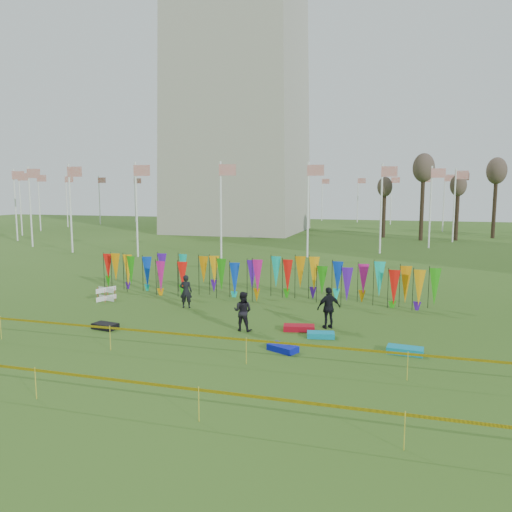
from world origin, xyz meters
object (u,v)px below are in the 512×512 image
(person_left, at_px, (186,291))
(person_mid, at_px, (243,311))
(kite_bag_teal, at_px, (405,350))
(box_kite, at_px, (106,294))
(kite_bag_turquoise, at_px, (321,335))
(kite_bag_blue, at_px, (283,348))
(person_right, at_px, (329,308))
(kite_bag_red, at_px, (299,328))
(kite_bag_black, at_px, (105,326))

(person_left, xyz_separation_m, person_mid, (3.85, -2.99, -0.00))
(person_left, xyz_separation_m, kite_bag_teal, (10.17, -4.15, -0.69))
(person_left, bearing_deg, kite_bag_teal, 144.23)
(box_kite, distance_m, kite_bag_turquoise, 12.15)
(kite_bag_blue, bearing_deg, person_right, 71.65)
(person_right, distance_m, kite_bag_turquoise, 1.58)
(person_left, xyz_separation_m, kite_bag_blue, (6.01, -5.09, -0.70))
(person_mid, bearing_deg, kite_bag_turquoise, -178.16)
(person_mid, height_order, kite_bag_red, person_mid)
(person_right, height_order, kite_bag_teal, person_right)
(kite_bag_blue, bearing_deg, kite_bag_turquoise, 62.99)
(box_kite, height_order, kite_bag_black, box_kite)
(kite_bag_teal, bearing_deg, person_mid, 169.62)
(box_kite, distance_m, kite_bag_black, 5.52)
(person_mid, distance_m, kite_bag_turquoise, 3.27)
(box_kite, xyz_separation_m, person_mid, (8.47, -3.30, 0.46))
(person_right, relative_size, kite_bag_teal, 1.41)
(person_left, distance_m, kite_bag_teal, 11.01)
(kite_bag_turquoise, height_order, kite_bag_teal, kite_bag_teal)
(kite_bag_blue, bearing_deg, person_left, 139.76)
(kite_bag_blue, height_order, kite_bag_red, kite_bag_red)
(kite_bag_black, distance_m, kite_bag_teal, 11.84)
(person_mid, xyz_separation_m, kite_bag_red, (2.20, 0.62, -0.69))
(kite_bag_teal, bearing_deg, box_kite, 163.22)
(person_left, distance_m, person_right, 7.34)
(kite_bag_black, bearing_deg, kite_bag_teal, 0.96)
(kite_bag_black, relative_size, kite_bag_teal, 0.83)
(person_left, bearing_deg, kite_bag_red, 145.05)
(kite_bag_blue, distance_m, kite_bag_red, 2.72)
(kite_bag_black, bearing_deg, kite_bag_red, 14.41)
(kite_bag_blue, relative_size, kite_bag_teal, 0.86)
(person_mid, distance_m, kite_bag_blue, 3.09)
(person_mid, bearing_deg, kite_bag_black, 17.03)
(kite_bag_teal, bearing_deg, kite_bag_blue, -167.24)
(kite_bag_turquoise, distance_m, kite_bag_blue, 2.27)
(person_left, bearing_deg, kite_bag_turquoise, 142.90)
(kite_bag_red, relative_size, kite_bag_black, 1.24)
(kite_bag_red, relative_size, kite_bag_teal, 1.02)
(box_kite, relative_size, kite_bag_teal, 0.57)
(kite_bag_turquoise, bearing_deg, kite_bag_black, -171.63)
(person_left, bearing_deg, kite_bag_blue, 126.16)
(box_kite, bearing_deg, kite_bag_black, -57.58)
(person_mid, relative_size, kite_bag_black, 1.60)
(kite_bag_turquoise, bearing_deg, person_right, 85.87)
(person_right, bearing_deg, kite_bag_black, -15.22)
(kite_bag_turquoise, relative_size, kite_bag_blue, 1.00)
(kite_bag_turquoise, xyz_separation_m, kite_bag_black, (-8.71, -1.28, 0.01))
(box_kite, xyz_separation_m, kite_bag_red, (10.67, -2.68, -0.24))
(person_right, bearing_deg, kite_bag_blue, 39.56)
(person_mid, height_order, kite_bag_blue, person_mid)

